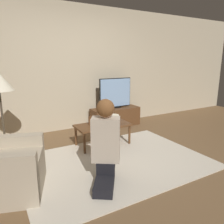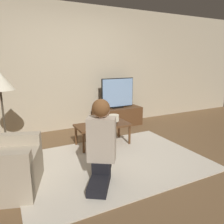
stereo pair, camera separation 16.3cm
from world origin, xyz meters
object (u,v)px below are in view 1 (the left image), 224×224
coffee_table (103,127)px  table_lamp (114,119)px  person_kneeling (106,141)px  tv (115,93)px

coffee_table → table_lamp: 0.24m
coffee_table → person_kneeling: 1.19m
coffee_table → tv: bearing=49.5°
coffee_table → person_kneeling: size_ratio=0.92×
coffee_table → table_lamp: bearing=-28.6°
table_lamp → tv: bearing=58.6°
tv → coffee_table: (-0.79, -0.93, -0.41)m
tv → person_kneeling: 2.38m
tv → person_kneeling: bearing=-123.1°
coffee_table → person_kneeling: person_kneeling is taller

